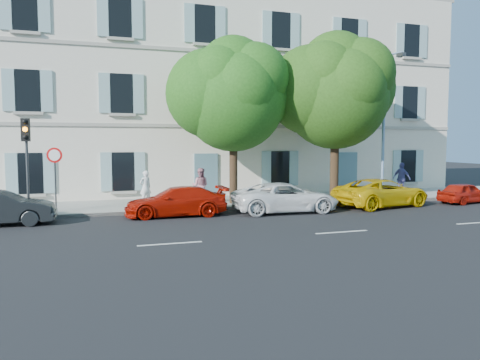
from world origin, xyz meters
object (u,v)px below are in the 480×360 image
object	(u,v)px
road_sign	(55,166)
pedestrian_b	(200,186)
tree_left	(233,100)
pedestrian_a	(145,187)
tree_right	(335,97)
pedestrian_c	(402,179)
car_yellow_supercar	(381,193)
traffic_light	(26,145)
car_red_coupe	(176,201)
street_lamp	(385,118)
car_red_hatchback	(465,193)
car_white_coupe	(285,197)

from	to	relation	value
road_sign	pedestrian_b	world-z (taller)	road_sign
tree_left	pedestrian_a	bearing A→B (deg)	167.27
tree_right	pedestrian_c	world-z (taller)	tree_right
tree_left	tree_right	distance (m)	5.30
car_yellow_supercar	traffic_light	bearing A→B (deg)	72.85
car_yellow_supercar	car_red_coupe	bearing A→B (deg)	76.84
tree_left	car_yellow_supercar	bearing A→B (deg)	-19.96
car_red_coupe	street_lamp	world-z (taller)	street_lamp
car_red_hatchback	pedestrian_c	world-z (taller)	pedestrian_c
car_yellow_supercar	pedestrian_b	bearing A→B (deg)	59.74
pedestrian_a	pedestrian_b	xyz separation A→B (m)	(2.55, -0.59, 0.06)
pedestrian_a	tree_left	bearing A→B (deg)	145.83
tree_right	road_sign	world-z (taller)	tree_right
car_red_coupe	road_sign	bearing A→B (deg)	-103.64
car_yellow_supercar	traffic_light	distance (m)	16.07
car_yellow_supercar	pedestrian_b	xyz separation A→B (m)	(-8.32, 2.79, 0.33)
tree_left	road_sign	size ratio (longest dim) A/B	2.83
car_red_hatchback	tree_right	distance (m)	8.27
car_red_hatchback	street_lamp	bearing A→B (deg)	54.50
car_yellow_supercar	pedestrian_a	world-z (taller)	pedestrian_a
traffic_light	pedestrian_b	distance (m)	7.87
road_sign	pedestrian_c	distance (m)	18.21
car_red_coupe	pedestrian_b	xyz separation A→B (m)	(1.65, 2.54, 0.39)
tree_right	pedestrian_a	bearing A→B (deg)	171.55
traffic_light	pedestrian_c	distance (m)	19.33
car_white_coupe	street_lamp	xyz separation A→B (m)	(6.31, 1.68, 3.68)
car_red_coupe	street_lamp	size ratio (longest dim) A/B	0.58
pedestrian_b	tree_right	bearing A→B (deg)	-162.84
traffic_light	pedestrian_c	bearing A→B (deg)	4.16
car_red_coupe	road_sign	size ratio (longest dim) A/B	1.56
pedestrian_c	pedestrian_b	bearing A→B (deg)	67.73
car_yellow_supercar	road_sign	distance (m)	14.95
tree_left	traffic_light	world-z (taller)	tree_left
car_yellow_supercar	pedestrian_a	distance (m)	11.39
road_sign	street_lamp	distance (m)	16.11
tree_right	pedestrian_c	size ratio (longest dim) A/B	4.49
car_red_coupe	pedestrian_b	size ratio (longest dim) A/B	2.50
pedestrian_a	pedestrian_c	world-z (taller)	pedestrian_c
car_red_hatchback	pedestrian_b	world-z (taller)	pedestrian_b
car_yellow_supercar	street_lamp	bearing A→B (deg)	-49.89
car_red_coupe	road_sign	xyz separation A→B (m)	(-4.82, 1.36, 1.51)
car_white_coupe	car_yellow_supercar	distance (m)	5.14
car_red_coupe	car_yellow_supercar	size ratio (longest dim) A/B	0.88
car_yellow_supercar	tree_right	size ratio (longest dim) A/B	0.60
car_yellow_supercar	traffic_light	size ratio (longest dim) A/B	1.25
car_yellow_supercar	car_red_hatchback	world-z (taller)	car_yellow_supercar
car_red_hatchback	tree_right	bearing A→B (deg)	60.22
car_red_coupe	tree_left	distance (m)	5.99
car_white_coupe	pedestrian_a	xyz separation A→B (m)	(-5.74, 3.57, 0.29)
car_white_coupe	tree_left	distance (m)	5.46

